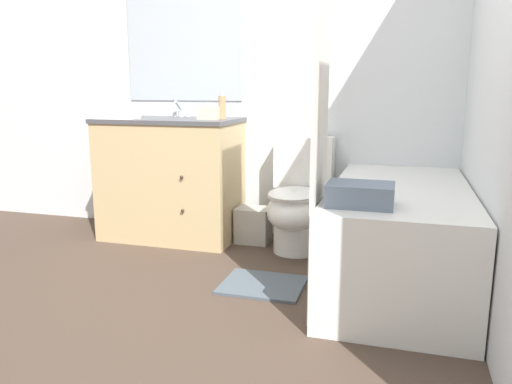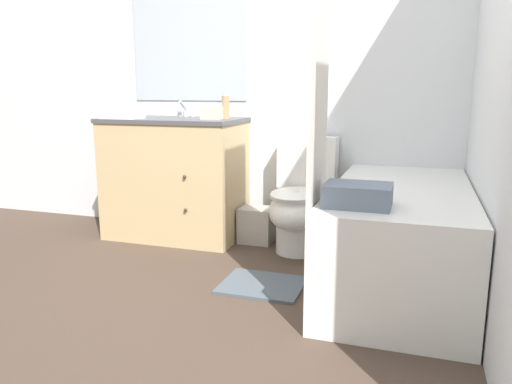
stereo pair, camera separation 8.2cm
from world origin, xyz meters
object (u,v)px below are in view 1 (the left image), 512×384
at_px(tissue_box, 209,113).
at_px(vanity_cabinet, 171,177).
at_px(toilet, 297,201).
at_px(sink_faucet, 181,112).
at_px(hand_towel_folded, 117,113).
at_px(soap_dispenser, 222,107).
at_px(bath_towel_folded, 360,194).
at_px(wastebasket, 253,225).
at_px(bathtub, 398,235).
at_px(bath_mat, 263,285).

bearing_deg(tissue_box, vanity_cabinet, 172.40).
bearing_deg(toilet, sink_faucet, 165.38).
bearing_deg(hand_towel_folded, soap_dispenser, 13.00).
bearing_deg(tissue_box, sink_faucet, 144.10).
bearing_deg(tissue_box, soap_dispenser, 30.65).
distance_m(sink_faucet, tissue_box, 0.41).
bearing_deg(bath_towel_folded, wastebasket, 128.50).
xyz_separation_m(wastebasket, tissue_box, (-0.30, -0.08, 0.81)).
bearing_deg(bathtub, vanity_cabinet, 163.37).
bearing_deg(wastebasket, bathtub, -27.38).
height_order(soap_dispenser, bath_towel_folded, soap_dispenser).
bearing_deg(sink_faucet, bath_mat, -45.91).
height_order(sink_faucet, toilet, sink_faucet).
distance_m(bathtub, tissue_box, 1.53).
xyz_separation_m(bathtub, bath_towel_folded, (-0.18, -0.52, 0.33)).
height_order(sink_faucet, tissue_box, sink_faucet).
distance_m(vanity_cabinet, tissue_box, 0.58).
bearing_deg(bathtub, sink_faucet, 157.35).
bearing_deg(toilet, vanity_cabinet, 176.59).
relative_size(toilet, bathtub, 0.50).
bearing_deg(bath_mat, vanity_cabinet, 140.63).
distance_m(sink_faucet, bathtub, 1.89).
bearing_deg(soap_dispenser, wastebasket, 8.75).
height_order(vanity_cabinet, bath_towel_folded, vanity_cabinet).
xyz_separation_m(tissue_box, bath_mat, (0.59, -0.71, -0.93)).
distance_m(vanity_cabinet, wastebasket, 0.71).
height_order(wastebasket, hand_towel_folded, hand_towel_folded).
xyz_separation_m(sink_faucet, bath_towel_folded, (1.46, -1.21, -0.30)).
bearing_deg(sink_faucet, bath_towel_folded, -39.62).
height_order(vanity_cabinet, bathtub, vanity_cabinet).
bearing_deg(sink_faucet, toilet, -14.62).
xyz_separation_m(vanity_cabinet, toilet, (0.97, -0.06, -0.10)).
relative_size(wastebasket, hand_towel_folded, 0.93).
bearing_deg(tissue_box, wastebasket, 15.16).
xyz_separation_m(sink_faucet, bath_mat, (0.92, -0.95, -0.92)).
bearing_deg(soap_dispenser, toilet, -6.17).
bearing_deg(soap_dispenser, sink_faucet, 154.84).
height_order(toilet, bathtub, toilet).
relative_size(sink_faucet, hand_towel_folded, 0.52).
relative_size(wastebasket, soap_dispenser, 1.34).
bearing_deg(soap_dispenser, hand_towel_folded, -167.00).
xyz_separation_m(wastebasket, bath_towel_folded, (0.83, -1.05, 0.49)).
relative_size(tissue_box, bath_towel_folded, 0.46).
bearing_deg(sink_faucet, bathtub, -22.65).
height_order(bathtub, tissue_box, tissue_box).
xyz_separation_m(sink_faucet, hand_towel_folded, (-0.32, -0.36, 0.01)).
bearing_deg(wastebasket, tissue_box, -164.84).
bearing_deg(bath_towel_folded, sink_faucet, 140.38).
xyz_separation_m(bathtub, tissue_box, (-1.31, 0.45, 0.65)).
distance_m(toilet, bathtub, 0.80).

